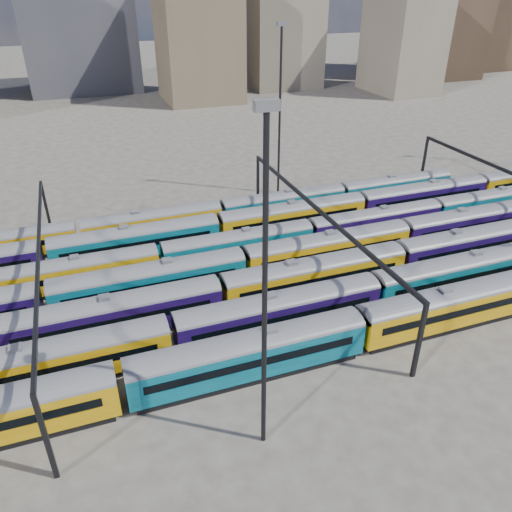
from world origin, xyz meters
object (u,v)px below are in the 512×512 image
object	(u,v)px
rake_2	(315,272)
mast_2	(265,287)
rake_0	(455,302)
rake_1	(171,332)

from	to	relation	value
rake_2	mast_2	size ratio (longest dim) A/B	5.88
rake_0	mast_2	xyz separation A→B (m)	(-23.09, -7.00, 11.16)
rake_1	rake_2	size ratio (longest dim) A/B	0.85
rake_0	rake_2	size ratio (longest dim) A/B	0.72
rake_1	rake_2	world-z (taller)	rake_2
rake_2	rake_1	bearing A→B (deg)	-163.59
rake_1	mast_2	size ratio (longest dim) A/B	4.99
rake_2	mast_2	world-z (taller)	mast_2
mast_2	rake_0	bearing A→B (deg)	16.86
mast_2	rake_1	bearing A→B (deg)	110.43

